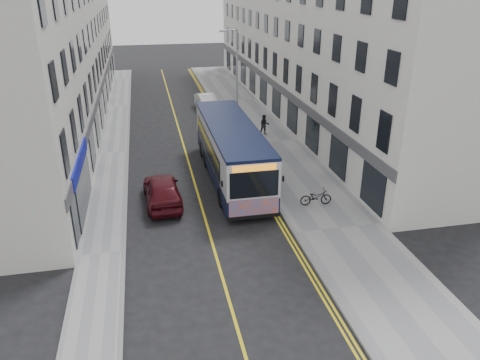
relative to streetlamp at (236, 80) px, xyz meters
name	(u,v)px	position (x,y,z in m)	size (l,w,h in m)	color
ground	(209,230)	(-4.17, -14.00, -4.38)	(140.00, 140.00, 0.00)	black
pavement_east	(269,142)	(2.08, -2.00, -4.32)	(4.50, 64.00, 0.12)	gray
pavement_west	(113,153)	(-9.17, -2.00, -4.32)	(2.00, 64.00, 0.12)	gray
kerb_east	(239,144)	(-0.17, -2.00, -4.32)	(0.18, 64.00, 0.13)	slate
kerb_west	(128,152)	(-8.17, -2.00, -4.32)	(0.18, 64.00, 0.13)	slate
road_centre_line	(185,149)	(-4.17, -2.00, -4.38)	(0.12, 64.00, 0.01)	gold
road_dbl_yellow_inner	(233,146)	(-0.62, -2.00, -4.38)	(0.10, 64.00, 0.01)	gold
road_dbl_yellow_outer	(236,145)	(-0.42, -2.00, -4.38)	(0.10, 64.00, 0.01)	gold
terrace_east	(302,37)	(7.33, 7.00, 2.12)	(6.00, 46.00, 13.00)	silver
terrace_west	(57,43)	(-13.17, 7.00, 2.12)	(6.00, 46.00, 13.00)	beige
streetlamp	(236,80)	(0.00, 0.00, 0.00)	(1.32, 0.18, 8.00)	#9A9DA3
city_bus	(231,150)	(-1.88, -7.98, -2.51)	(2.75, 11.80, 3.43)	black
bicycle	(316,197)	(1.82, -12.61, -3.81)	(0.60, 1.71, 0.90)	black
pedestrian_near	(238,121)	(0.25, 0.56, -3.30)	(0.70, 0.46, 1.92)	olive
pedestrian_far	(264,125)	(2.17, -0.27, -3.48)	(0.76, 0.59, 1.57)	black
car_white	(207,102)	(-1.06, 8.33, -3.67)	(1.51, 4.32, 1.42)	white
car_maroon	(162,190)	(-6.17, -10.55, -3.59)	(1.87, 4.65, 1.58)	#430B12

